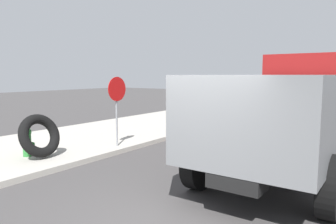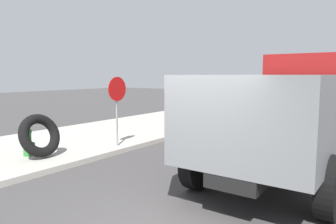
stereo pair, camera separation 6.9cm
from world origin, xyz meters
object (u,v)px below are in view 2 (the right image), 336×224
loose_tire (40,135)px  dump_truck_gray (293,107)px  fire_hydrant (27,141)px  stop_sign (117,98)px

loose_tire → dump_truck_gray: dump_truck_gray is taller
fire_hydrant → stop_sign: stop_sign is taller
dump_truck_gray → stop_sign: bearing=101.0°
stop_sign → fire_hydrant: bearing=154.6°
loose_tire → dump_truck_gray: size_ratio=0.17×
fire_hydrant → dump_truck_gray: dump_truck_gray is taller
loose_tire → dump_truck_gray: (3.27, -5.76, 0.85)m
loose_tire → stop_sign: stop_sign is taller
fire_hydrant → stop_sign: bearing=-25.4°
loose_tire → stop_sign: size_ratio=0.55×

